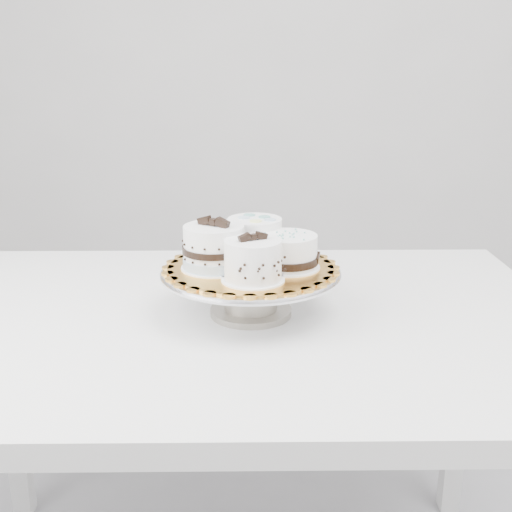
{
  "coord_description": "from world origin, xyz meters",
  "views": [
    {
      "loc": [
        -0.07,
        -1.11,
        1.22
      ],
      "look_at": [
        -0.07,
        0.04,
        0.87
      ],
      "focal_mm": 45.0,
      "sensor_mm": 36.0,
      "label": 1
    }
  ],
  "objects_px": {
    "cake_dots": "(255,237)",
    "cake_swirl": "(253,261)",
    "table": "(231,347)",
    "cake_banded": "(214,249)",
    "cake_ribbon": "(288,252)",
    "cake_stand": "(251,283)",
    "cake_board": "(251,268)"
  },
  "relations": [
    {
      "from": "cake_board",
      "to": "cake_swirl",
      "type": "distance_m",
      "value": 0.09
    },
    {
      "from": "cake_board",
      "to": "cake_swirl",
      "type": "relative_size",
      "value": 2.3
    },
    {
      "from": "table",
      "to": "cake_banded",
      "type": "xyz_separation_m",
      "value": [
        -0.03,
        -0.01,
        0.2
      ]
    },
    {
      "from": "cake_stand",
      "to": "cake_ribbon",
      "type": "bearing_deg",
      "value": -4.61
    },
    {
      "from": "cake_banded",
      "to": "cake_ribbon",
      "type": "xyz_separation_m",
      "value": [
        0.14,
        0.0,
        -0.01
      ]
    },
    {
      "from": "cake_ribbon",
      "to": "cake_banded",
      "type": "bearing_deg",
      "value": -168.02
    },
    {
      "from": "table",
      "to": "cake_swirl",
      "type": "distance_m",
      "value": 0.22
    },
    {
      "from": "cake_swirl",
      "to": "cake_stand",
      "type": "bearing_deg",
      "value": 66.63
    },
    {
      "from": "cake_board",
      "to": "cake_ribbon",
      "type": "height_order",
      "value": "cake_ribbon"
    },
    {
      "from": "table",
      "to": "cake_dots",
      "type": "bearing_deg",
      "value": 53.51
    },
    {
      "from": "cake_swirl",
      "to": "cake_dots",
      "type": "distance_m",
      "value": 0.14
    },
    {
      "from": "cake_ribbon",
      "to": "cake_board",
      "type": "bearing_deg",
      "value": -174.43
    },
    {
      "from": "table",
      "to": "cake_banded",
      "type": "distance_m",
      "value": 0.21
    },
    {
      "from": "cake_stand",
      "to": "cake_board",
      "type": "xyz_separation_m",
      "value": [
        -0.0,
        0.0,
        0.03
      ]
    },
    {
      "from": "cake_swirl",
      "to": "cake_banded",
      "type": "bearing_deg",
      "value": 109.86
    },
    {
      "from": "cake_dots",
      "to": "cake_ribbon",
      "type": "relative_size",
      "value": 0.98
    },
    {
      "from": "table",
      "to": "cake_stand",
      "type": "xyz_separation_m",
      "value": [
        0.04,
        0.0,
        0.13
      ]
    },
    {
      "from": "cake_swirl",
      "to": "cake_ribbon",
      "type": "height_order",
      "value": "cake_swirl"
    },
    {
      "from": "cake_swirl",
      "to": "cake_dots",
      "type": "xyz_separation_m",
      "value": [
        0.0,
        0.14,
        0.0
      ]
    },
    {
      "from": "cake_banded",
      "to": "cake_dots",
      "type": "bearing_deg",
      "value": 75.1
    },
    {
      "from": "cake_stand",
      "to": "table",
      "type": "bearing_deg",
      "value": -179.35
    },
    {
      "from": "cake_stand",
      "to": "cake_ribbon",
      "type": "xyz_separation_m",
      "value": [
        0.07,
        -0.01,
        0.06
      ]
    },
    {
      "from": "cake_dots",
      "to": "cake_ribbon",
      "type": "height_order",
      "value": "cake_dots"
    },
    {
      "from": "cake_banded",
      "to": "cake_dots",
      "type": "xyz_separation_m",
      "value": [
        0.07,
        0.07,
        0.0
      ]
    },
    {
      "from": "cake_ribbon",
      "to": "cake_stand",
      "type": "bearing_deg",
      "value": -174.43
    },
    {
      "from": "table",
      "to": "cake_ribbon",
      "type": "relative_size",
      "value": 9.98
    },
    {
      "from": "cake_swirl",
      "to": "cake_banded",
      "type": "relative_size",
      "value": 0.88
    },
    {
      "from": "cake_dots",
      "to": "cake_swirl",
      "type": "bearing_deg",
      "value": -92.5
    },
    {
      "from": "cake_stand",
      "to": "cake_dots",
      "type": "height_order",
      "value": "cake_dots"
    },
    {
      "from": "cake_stand",
      "to": "cake_swirl",
      "type": "height_order",
      "value": "cake_swirl"
    },
    {
      "from": "cake_board",
      "to": "cake_banded",
      "type": "xyz_separation_m",
      "value": [
        -0.07,
        -0.01,
        0.04
      ]
    },
    {
      "from": "cake_dots",
      "to": "table",
      "type": "bearing_deg",
      "value": -127.17
    }
  ]
}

